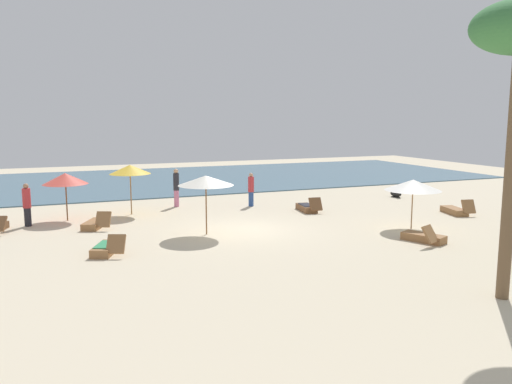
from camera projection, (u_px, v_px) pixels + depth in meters
ground_plane at (241, 230)px, 20.01m from camera, size 60.00×60.00×0.00m
ocean_water at (156, 180)px, 35.59m from camera, size 48.00×16.00×0.06m
umbrella_0 at (130, 169)px, 23.02m from camera, size 1.85×1.85×2.28m
umbrella_1 at (413, 185)px, 20.07m from camera, size 2.20×2.20×1.98m
umbrella_2 at (65, 179)px, 21.68m from camera, size 1.88×1.88×2.05m
umbrella_3 at (206, 181)px, 19.06m from camera, size 2.09×2.09×2.25m
lounger_0 at (307, 208)px, 24.05m from camera, size 0.82×1.72×0.73m
lounger_1 at (107, 248)px, 16.62m from camera, size 1.17×1.76×0.72m
lounger_3 at (424, 237)px, 18.15m from camera, size 1.20×1.75×0.73m
lounger_4 at (456, 210)px, 23.33m from camera, size 0.95×1.72×0.75m
lounger_5 at (95, 224)px, 20.43m from camera, size 1.20×1.73×0.74m
person_1 at (251, 189)px, 25.33m from camera, size 0.41×0.41×1.67m
person_2 at (27, 205)px, 20.66m from camera, size 0.34×0.34×1.76m
person_3 at (176, 187)px, 25.19m from camera, size 0.35×0.35×1.89m
dog at (396, 194)px, 28.19m from camera, size 0.46×0.85×0.39m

